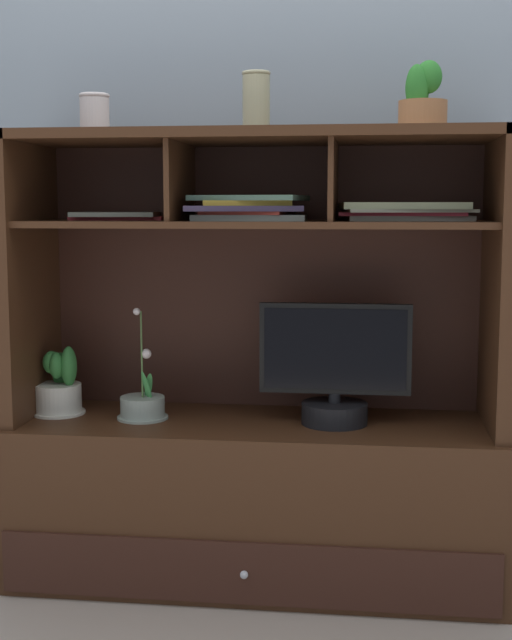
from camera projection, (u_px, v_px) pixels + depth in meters
name	position (u px, v px, depth m)	size (l,w,h in m)	color
floor_plane	(256.00, 576.00, 2.84)	(6.00, 6.00, 0.02)	#A9998A
back_wall	(267.00, 135.00, 2.95)	(6.00, 0.02, 2.80)	gray
media_console	(256.00, 444.00, 2.80)	(1.52, 0.55, 1.39)	#3F2413
tv_monitor	(335.00, 374.00, 2.71)	(0.46, 0.20, 0.37)	black
potted_orchid	(143.00, 406.00, 2.79)	(0.16, 0.16, 0.35)	#93A093
potted_fern	(59.00, 389.00, 2.85)	(0.17, 0.17, 0.22)	silver
magazine_stack_left	(118.00, 216.00, 2.82)	(0.31, 0.31, 0.03)	#B02F35
magazine_stack_centre	(404.00, 211.00, 2.65)	(0.41, 0.31, 0.05)	gray
magazine_stack_right	(248.00, 209.00, 2.68)	(0.37, 0.31, 0.08)	slate
potted_succulent	(423.00, 105.00, 2.62)	(0.16, 0.16, 0.20)	#B47346
ceramic_vase	(95.00, 113.00, 2.70)	(0.09, 0.09, 0.12)	silver
accent_vase	(256.00, 102.00, 2.66)	(0.09, 0.09, 0.18)	tan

